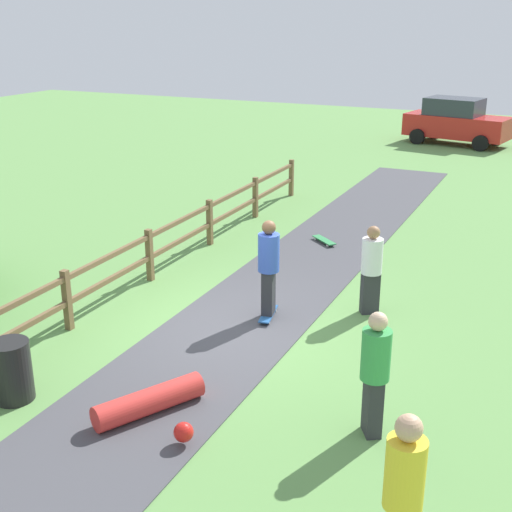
{
  "coord_description": "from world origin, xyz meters",
  "views": [
    {
      "loc": [
        4.94,
        -9.73,
        5.23
      ],
      "look_at": [
        -0.06,
        1.01,
        1.0
      ],
      "focal_mm": 47.78,
      "sensor_mm": 36.0,
      "label": 1
    }
  ],
  "objects_px": {
    "bystander_yellow": "(403,491)",
    "parked_car_red": "(456,121)",
    "bystander_green": "(375,368)",
    "skater_fallen": "(152,403)",
    "skateboard_loose": "(324,240)",
    "bystander_white": "(372,266)",
    "skater_riding": "(269,264)",
    "trash_bin": "(12,371)"
  },
  "relations": [
    {
      "from": "bystander_yellow",
      "to": "parked_car_red",
      "type": "bearing_deg",
      "value": 98.35
    },
    {
      "from": "bystander_green",
      "to": "skater_fallen",
      "type": "bearing_deg",
      "value": -162.8
    },
    {
      "from": "skateboard_loose",
      "to": "bystander_white",
      "type": "distance_m",
      "value": 4.13
    },
    {
      "from": "skateboard_loose",
      "to": "parked_car_red",
      "type": "bearing_deg",
      "value": 87.92
    },
    {
      "from": "skater_riding",
      "to": "bystander_yellow",
      "type": "height_order",
      "value": "skater_riding"
    },
    {
      "from": "bystander_green",
      "to": "skateboard_loose",
      "type": "bearing_deg",
      "value": 114.08
    },
    {
      "from": "skater_riding",
      "to": "bystander_green",
      "type": "relative_size",
      "value": 1.05
    },
    {
      "from": "skateboard_loose",
      "to": "parked_car_red",
      "type": "relative_size",
      "value": 0.17
    },
    {
      "from": "skateboard_loose",
      "to": "trash_bin",
      "type": "bearing_deg",
      "value": -101.08
    },
    {
      "from": "bystander_white",
      "to": "trash_bin",
      "type": "bearing_deg",
      "value": -126.7
    },
    {
      "from": "trash_bin",
      "to": "parked_car_red",
      "type": "relative_size",
      "value": 0.2
    },
    {
      "from": "bystander_green",
      "to": "parked_car_red",
      "type": "distance_m",
      "value": 22.21
    },
    {
      "from": "trash_bin",
      "to": "bystander_white",
      "type": "height_order",
      "value": "bystander_white"
    },
    {
      "from": "skater_fallen",
      "to": "bystander_green",
      "type": "distance_m",
      "value": 3.07
    },
    {
      "from": "skater_riding",
      "to": "bystander_green",
      "type": "xyz_separation_m",
      "value": [
        2.69,
        -2.71,
        -0.08
      ]
    },
    {
      "from": "trash_bin",
      "to": "skateboard_loose",
      "type": "height_order",
      "value": "trash_bin"
    },
    {
      "from": "trash_bin",
      "to": "parked_car_red",
      "type": "xyz_separation_m",
      "value": [
        2.21,
        23.38,
        0.51
      ]
    },
    {
      "from": "skateboard_loose",
      "to": "bystander_yellow",
      "type": "relative_size",
      "value": 0.4
    },
    {
      "from": "skater_riding",
      "to": "skateboard_loose",
      "type": "relative_size",
      "value": 2.46
    },
    {
      "from": "skater_fallen",
      "to": "bystander_white",
      "type": "height_order",
      "value": "bystander_white"
    },
    {
      "from": "trash_bin",
      "to": "bystander_white",
      "type": "relative_size",
      "value": 0.54
    },
    {
      "from": "trash_bin",
      "to": "skateboard_loose",
      "type": "distance_m",
      "value": 8.68
    },
    {
      "from": "skateboard_loose",
      "to": "bystander_green",
      "type": "bearing_deg",
      "value": -65.92
    },
    {
      "from": "skater_riding",
      "to": "skater_fallen",
      "type": "xyz_separation_m",
      "value": [
        -0.15,
        -3.59,
        -0.85
      ]
    },
    {
      "from": "skater_fallen",
      "to": "skateboard_loose",
      "type": "distance_m",
      "value": 8.07
    },
    {
      "from": "bystander_white",
      "to": "bystander_green",
      "type": "xyz_separation_m",
      "value": [
        1.1,
        -3.73,
        0.04
      ]
    },
    {
      "from": "bystander_white",
      "to": "bystander_green",
      "type": "relative_size",
      "value": 0.96
    },
    {
      "from": "skater_fallen",
      "to": "bystander_green",
      "type": "relative_size",
      "value": 0.9
    },
    {
      "from": "skater_riding",
      "to": "skater_fallen",
      "type": "relative_size",
      "value": 1.17
    },
    {
      "from": "skater_riding",
      "to": "skater_fallen",
      "type": "height_order",
      "value": "skater_riding"
    },
    {
      "from": "skater_riding",
      "to": "bystander_white",
      "type": "distance_m",
      "value": 1.89
    },
    {
      "from": "skater_fallen",
      "to": "bystander_yellow",
      "type": "distance_m",
      "value": 4.08
    },
    {
      "from": "parked_car_red",
      "to": "trash_bin",
      "type": "bearing_deg",
      "value": -95.39
    },
    {
      "from": "parked_car_red",
      "to": "skateboard_loose",
      "type": "bearing_deg",
      "value": -92.08
    },
    {
      "from": "bystander_white",
      "to": "bystander_yellow",
      "type": "bearing_deg",
      "value": -71.53
    },
    {
      "from": "bystander_yellow",
      "to": "parked_car_red",
      "type": "distance_m",
      "value": 24.59
    },
    {
      "from": "skateboard_loose",
      "to": "skater_riding",
      "type": "bearing_deg",
      "value": -83.39
    },
    {
      "from": "skateboard_loose",
      "to": "parked_car_red",
      "type": "distance_m",
      "value": 14.91
    },
    {
      "from": "skater_riding",
      "to": "skater_fallen",
      "type": "distance_m",
      "value": 3.69
    },
    {
      "from": "skater_fallen",
      "to": "bystander_white",
      "type": "bearing_deg",
      "value": 69.35
    },
    {
      "from": "bystander_white",
      "to": "parked_car_red",
      "type": "relative_size",
      "value": 0.38
    },
    {
      "from": "trash_bin",
      "to": "bystander_green",
      "type": "relative_size",
      "value": 0.52
    }
  ]
}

